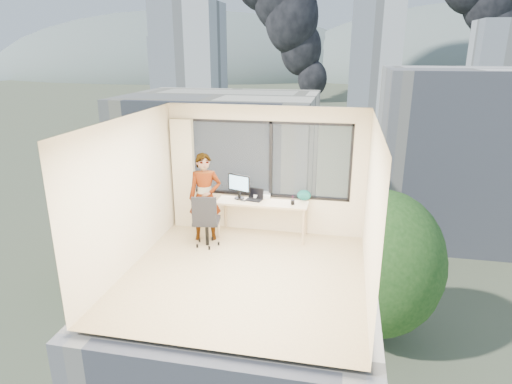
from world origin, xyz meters
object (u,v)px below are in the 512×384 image
(game_console, at_px, (262,195))
(laptop, at_px, (254,195))
(chair, at_px, (207,219))
(person, at_px, (205,197))
(monitor, at_px, (239,186))
(desk, at_px, (263,218))
(handbag, at_px, (304,195))

(game_console, distance_m, laptop, 0.28)
(chair, relative_size, game_console, 3.16)
(person, bearing_deg, monitor, 18.39)
(desk, bearing_deg, game_console, 103.37)
(chair, bearing_deg, laptop, 31.72)
(chair, height_order, game_console, chair)
(person, height_order, game_console, person)
(person, distance_m, monitor, 0.73)
(chair, distance_m, handbag, 2.00)
(desk, distance_m, laptop, 0.51)
(handbag, bearing_deg, monitor, 168.67)
(monitor, bearing_deg, laptop, 13.07)
(laptop, bearing_deg, chair, -128.47)
(game_console, bearing_deg, monitor, -163.77)
(desk, distance_m, game_console, 0.49)
(chair, xyz_separation_m, game_console, (0.91, 0.92, 0.25))
(chair, bearing_deg, desk, 25.31)
(person, height_order, monitor, person)
(monitor, relative_size, game_console, 1.50)
(monitor, bearing_deg, chair, -103.39)
(desk, distance_m, handbag, 0.96)
(chair, xyz_separation_m, laptop, (0.79, 0.67, 0.31))
(person, height_order, laptop, person)
(person, xyz_separation_m, handbag, (1.88, 0.56, -0.01))
(desk, distance_m, chair, 1.18)
(chair, relative_size, person, 0.62)
(game_console, xyz_separation_m, handbag, (0.86, -0.05, 0.07))
(monitor, distance_m, handbag, 1.31)
(monitor, xyz_separation_m, game_console, (0.43, 0.20, -0.21))
(laptop, distance_m, handbag, 1.00)
(desk, height_order, person, person)
(chair, bearing_deg, person, 101.77)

